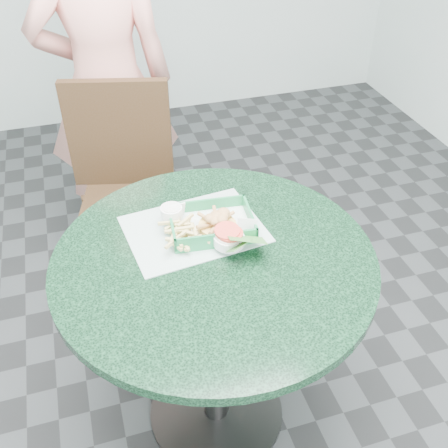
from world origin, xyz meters
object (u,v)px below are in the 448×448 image
object	(u,v)px
dining_chair	(128,182)
sauce_ramekin	(171,219)
cafe_table	(215,303)
diner_person	(105,74)
food_basket	(212,231)
crab_sandwich	(218,226)

from	to	relation	value
dining_chair	sauce_ramekin	size ratio (longest dim) A/B	14.51
dining_chair	sauce_ramekin	world-z (taller)	dining_chair
cafe_table	diner_person	bearing A→B (deg)	97.46
food_basket	sauce_ramekin	size ratio (longest dim) A/B	3.69
cafe_table	food_basket	distance (m)	0.22
diner_person	food_basket	distance (m)	1.04
cafe_table	crab_sandwich	bearing A→B (deg)	66.87
sauce_ramekin	cafe_table	bearing A→B (deg)	-61.02
diner_person	crab_sandwich	size ratio (longest dim) A/B	15.87
dining_chair	diner_person	xyz separation A→B (m)	(-0.01, 0.34, 0.33)
dining_chair	food_basket	size ratio (longest dim) A/B	3.93
cafe_table	crab_sandwich	distance (m)	0.24
cafe_table	dining_chair	xyz separation A→B (m)	(-0.14, 0.80, -0.05)
cafe_table	food_basket	xyz separation A→B (m)	(0.02, 0.11, 0.19)
dining_chair	diner_person	size ratio (longest dim) A/B	0.54
cafe_table	dining_chair	distance (m)	0.81
sauce_ramekin	crab_sandwich	bearing A→B (deg)	-27.71
cafe_table	diner_person	xyz separation A→B (m)	(-0.15, 1.13, 0.28)
cafe_table	food_basket	world-z (taller)	food_basket
dining_chair	sauce_ramekin	xyz separation A→B (m)	(0.06, -0.64, 0.27)
crab_sandwich	sauce_ramekin	xyz separation A→B (m)	(-0.12, 0.06, 0.00)
diner_person	crab_sandwich	xyz separation A→B (m)	(0.19, -1.04, -0.07)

